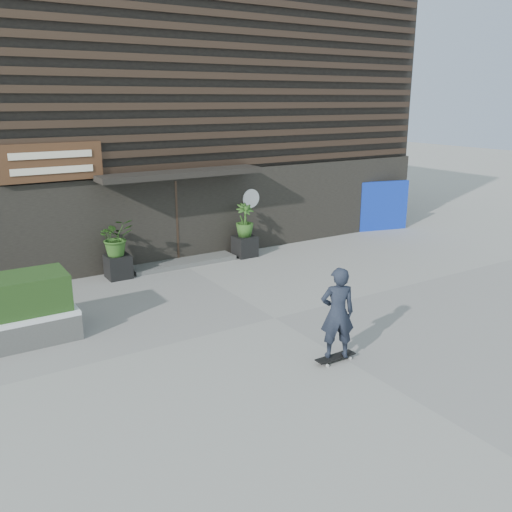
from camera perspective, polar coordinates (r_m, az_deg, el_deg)
ground at (r=11.56m, az=1.97°, el=-6.52°), size 80.00×80.00×0.00m
entrance_step at (r=15.35m, az=-7.66°, el=-0.65°), size 3.00×0.80×0.12m
planter_pot_left at (r=14.46m, az=-14.22°, el=-1.07°), size 0.60×0.60×0.60m
bamboo_left at (r=14.25m, az=-14.43°, el=1.92°), size 0.86×0.75×0.96m
planter_pot_right at (r=15.95m, az=-1.18°, el=1.03°), size 0.60×0.60×0.60m
bamboo_right at (r=15.77m, az=-1.20°, el=3.77°), size 0.54×0.54×0.96m
blue_tarp at (r=19.62m, az=13.22°, el=5.13°), size 1.81×0.55×1.72m
building at (r=19.73m, az=-14.82°, el=14.25°), size 18.00×11.00×8.00m
skateboarder at (r=9.50m, az=8.51°, el=-5.95°), size 0.78×0.61×1.73m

